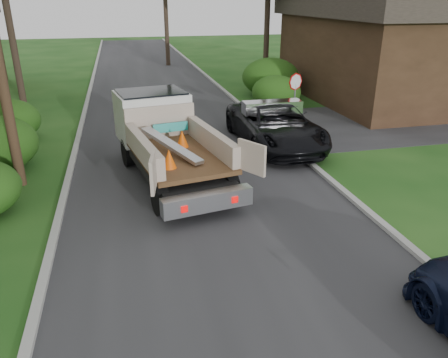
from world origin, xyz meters
name	(u,v)px	position (x,y,z in m)	size (l,w,h in m)	color
ground	(228,244)	(0.00, 0.00, 0.00)	(120.00, 120.00, 0.00)	#184513
road	(175,130)	(0.00, 10.00, 0.00)	(8.00, 90.00, 0.02)	#28282B
side_street	(425,120)	(12.00, 9.00, 0.01)	(16.00, 7.00, 0.02)	#28282B
curb_left	(79,135)	(-4.10, 10.00, 0.06)	(0.20, 90.00, 0.12)	#9E9E99
curb_right	(263,123)	(4.10, 10.00, 0.06)	(0.20, 90.00, 0.12)	#9E9E99
stop_sign	(295,89)	(5.20, 9.00, 1.78)	(0.71, 0.32, 2.48)	slate
house_right	(393,42)	(13.00, 14.00, 3.16)	(9.72, 12.96, 6.20)	#352215
hedge_left_c	(7,121)	(-6.80, 10.00, 0.85)	(2.60, 2.60, 1.70)	#1B440F
hedge_right_a	(276,92)	(5.80, 13.00, 0.85)	(2.60, 2.60, 1.70)	#1B440F
hedge_right_b	(271,77)	(6.50, 16.00, 1.10)	(3.38, 3.38, 2.21)	#1B440F
flatbed_truck	(162,132)	(-0.98, 5.26, 1.35)	(3.83, 6.93, 2.49)	black
black_pickup	(275,125)	(3.60, 6.97, 0.83)	(2.75, 5.96, 1.66)	black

